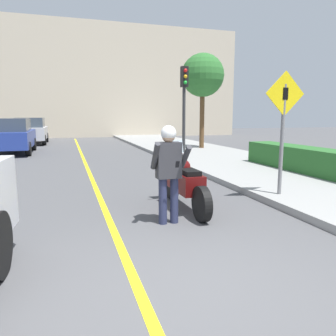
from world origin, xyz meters
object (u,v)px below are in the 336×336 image
object	(u,v)px
parked_car_blue	(12,136)
parked_car_silver	(31,131)
motorcycle	(185,183)
person_biker	(169,165)
crossing_sign	(283,122)
street_tree	(203,76)
traffic_light	(184,95)

from	to	relation	value
parked_car_blue	parked_car_silver	world-z (taller)	same
motorcycle	person_biker	world-z (taller)	person_biker
person_biker	motorcycle	bearing A→B (deg)	53.37
person_biker	crossing_sign	size ratio (longest dim) A/B	0.64
person_biker	street_tree	size ratio (longest dim) A/B	0.34
person_biker	traffic_light	bearing A→B (deg)	68.12
person_biker	street_tree	distance (m)	12.23
traffic_light	street_tree	size ratio (longest dim) A/B	0.73
motorcycle	street_tree	bearing A→B (deg)	65.29
person_biker	crossing_sign	world-z (taller)	crossing_sign
crossing_sign	parked_car_silver	xyz separation A→B (m)	(-6.44, 17.00, -0.82)
parked_car_blue	parked_car_silver	size ratio (longest dim) A/B	1.00
person_biker	street_tree	bearing A→B (deg)	64.35
parked_car_silver	crossing_sign	bearing A→B (deg)	-69.27
motorcycle	parked_car_blue	size ratio (longest dim) A/B	0.54
traffic_light	parked_car_blue	xyz separation A→B (m)	(-6.87, 5.17, -1.73)
parked_car_blue	crossing_sign	bearing A→B (deg)	-59.19
street_tree	traffic_light	bearing A→B (deg)	-121.98
motorcycle	parked_car_silver	size ratio (longest dim) A/B	0.54
person_biker	street_tree	world-z (taller)	street_tree
motorcycle	person_biker	xyz separation A→B (m)	(-0.57, -0.76, 0.49)
parked_car_blue	motorcycle	bearing A→B (deg)	-67.74
motorcycle	person_biker	size ratio (longest dim) A/B	1.39
traffic_light	parked_car_blue	bearing A→B (deg)	143.04
motorcycle	person_biker	distance (m)	1.07
crossing_sign	street_tree	bearing A→B (deg)	76.24
crossing_sign	traffic_light	xyz separation A→B (m)	(0.08, 6.21, 0.90)
street_tree	parked_car_silver	size ratio (longest dim) A/B	1.14
traffic_light	motorcycle	bearing A→B (deg)	-109.78
street_tree	parked_car_silver	world-z (taller)	street_tree
crossing_sign	street_tree	distance (m)	10.51
motorcycle	crossing_sign	xyz separation A→B (m)	(2.14, -0.03, 1.17)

